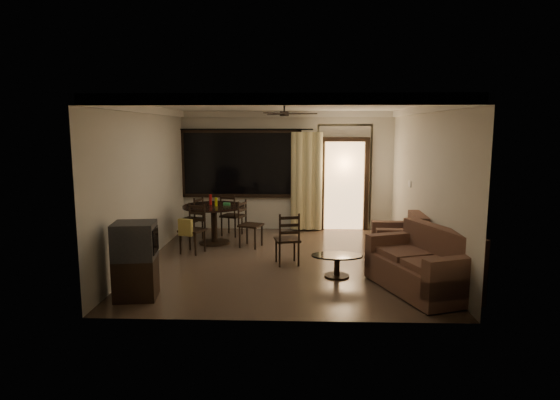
{
  "coord_description": "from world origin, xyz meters",
  "views": [
    {
      "loc": [
        0.21,
        -8.32,
        2.38
      ],
      "look_at": [
        -0.08,
        0.2,
        1.09
      ],
      "focal_mm": 30.0,
      "sensor_mm": 36.0,
      "label": 1
    }
  ],
  "objects_px": {
    "dining_chair_west": "(192,227)",
    "dining_chair_south": "(192,238)",
    "dining_table": "(214,214)",
    "tv_cabinet": "(136,260)",
    "dining_chair_east": "(250,233)",
    "side_chair": "(287,249)",
    "armchair": "(401,243)",
    "dining_chair_north": "(232,223)",
    "coffee_table": "(337,262)",
    "sofa": "(424,267)"
  },
  "relations": [
    {
      "from": "tv_cabinet",
      "to": "dining_chair_west",
      "type": "bearing_deg",
      "value": 82.33
    },
    {
      "from": "dining_table",
      "to": "sofa",
      "type": "xyz_separation_m",
      "value": [
        3.62,
        -2.83,
        -0.27
      ]
    },
    {
      "from": "dining_table",
      "to": "tv_cabinet",
      "type": "distance_m",
      "value": 3.31
    },
    {
      "from": "tv_cabinet",
      "to": "coffee_table",
      "type": "distance_m",
      "value": 3.14
    },
    {
      "from": "dining_table",
      "to": "side_chair",
      "type": "height_order",
      "value": "dining_table"
    },
    {
      "from": "coffee_table",
      "to": "side_chair",
      "type": "xyz_separation_m",
      "value": [
        -0.82,
        0.68,
        0.04
      ]
    },
    {
      "from": "dining_chair_east",
      "to": "tv_cabinet",
      "type": "xyz_separation_m",
      "value": [
        -1.33,
        -2.98,
        0.27
      ]
    },
    {
      "from": "dining_table",
      "to": "coffee_table",
      "type": "height_order",
      "value": "dining_table"
    },
    {
      "from": "dining_chair_west",
      "to": "armchair",
      "type": "relative_size",
      "value": 1.04
    },
    {
      "from": "dining_chair_west",
      "to": "dining_chair_east",
      "type": "relative_size",
      "value": 1.0
    },
    {
      "from": "armchair",
      "to": "dining_chair_south",
      "type": "bearing_deg",
      "value": 174.68
    },
    {
      "from": "coffee_table",
      "to": "side_chair",
      "type": "height_order",
      "value": "side_chair"
    },
    {
      "from": "dining_chair_east",
      "to": "dining_chair_north",
      "type": "bearing_deg",
      "value": 46.76
    },
    {
      "from": "dining_chair_west",
      "to": "tv_cabinet",
      "type": "relative_size",
      "value": 0.87
    },
    {
      "from": "dining_chair_north",
      "to": "coffee_table",
      "type": "height_order",
      "value": "dining_chair_north"
    },
    {
      "from": "coffee_table",
      "to": "side_chair",
      "type": "relative_size",
      "value": 0.88
    },
    {
      "from": "dining_table",
      "to": "dining_chair_east",
      "type": "relative_size",
      "value": 1.36
    },
    {
      "from": "sofa",
      "to": "tv_cabinet",
      "type": "bearing_deg",
      "value": 166.01
    },
    {
      "from": "dining_table",
      "to": "dining_chair_north",
      "type": "bearing_deg",
      "value": 70.46
    },
    {
      "from": "armchair",
      "to": "coffee_table",
      "type": "distance_m",
      "value": 1.49
    },
    {
      "from": "dining_chair_west",
      "to": "coffee_table",
      "type": "distance_m",
      "value": 3.83
    },
    {
      "from": "tv_cabinet",
      "to": "side_chair",
      "type": "relative_size",
      "value": 1.16
    },
    {
      "from": "coffee_table",
      "to": "side_chair",
      "type": "distance_m",
      "value": 1.07
    },
    {
      "from": "dining_chair_west",
      "to": "coffee_table",
      "type": "xyz_separation_m",
      "value": [
        2.92,
        -2.47,
        -0.04
      ]
    },
    {
      "from": "tv_cabinet",
      "to": "side_chair",
      "type": "height_order",
      "value": "tv_cabinet"
    },
    {
      "from": "tv_cabinet",
      "to": "side_chair",
      "type": "distance_m",
      "value": 2.76
    },
    {
      "from": "dining_chair_south",
      "to": "coffee_table",
      "type": "bearing_deg",
      "value": -7.69
    },
    {
      "from": "dining_chair_north",
      "to": "side_chair",
      "type": "height_order",
      "value": "dining_chair_north"
    },
    {
      "from": "dining_table",
      "to": "armchair",
      "type": "height_order",
      "value": "dining_table"
    },
    {
      "from": "dining_table",
      "to": "side_chair",
      "type": "relative_size",
      "value": 1.37
    },
    {
      "from": "dining_chair_west",
      "to": "dining_chair_south",
      "type": "height_order",
      "value": "same"
    },
    {
      "from": "side_chair",
      "to": "dining_chair_south",
      "type": "bearing_deg",
      "value": -33.63
    },
    {
      "from": "dining_chair_west",
      "to": "dining_chair_south",
      "type": "xyz_separation_m",
      "value": [
        0.24,
        -1.09,
        0.02
      ]
    },
    {
      "from": "dining_table",
      "to": "dining_chair_east",
      "type": "bearing_deg",
      "value": -19.71
    },
    {
      "from": "tv_cabinet",
      "to": "sofa",
      "type": "xyz_separation_m",
      "value": [
        4.16,
        0.44,
        -0.18
      ]
    },
    {
      "from": "dining_table",
      "to": "dining_chair_south",
      "type": "bearing_deg",
      "value": -109.74
    },
    {
      "from": "coffee_table",
      "to": "dining_chair_west",
      "type": "bearing_deg",
      "value": 139.76
    },
    {
      "from": "armchair",
      "to": "dining_chair_north",
      "type": "bearing_deg",
      "value": 150.59
    },
    {
      "from": "dining_table",
      "to": "dining_chair_south",
      "type": "distance_m",
      "value": 0.92
    },
    {
      "from": "dining_chair_north",
      "to": "tv_cabinet",
      "type": "xyz_separation_m",
      "value": [
        -0.81,
        -4.0,
        0.27
      ]
    },
    {
      "from": "armchair",
      "to": "dining_chair_east",
      "type": "bearing_deg",
      "value": 161.86
    },
    {
      "from": "dining_chair_west",
      "to": "armchair",
      "type": "xyz_separation_m",
      "value": [
        4.14,
        -1.63,
        0.08
      ]
    },
    {
      "from": "side_chair",
      "to": "dining_table",
      "type": "bearing_deg",
      "value": -56.86
    },
    {
      "from": "dining_chair_east",
      "to": "armchair",
      "type": "relative_size",
      "value": 1.04
    },
    {
      "from": "dining_table",
      "to": "coffee_table",
      "type": "distance_m",
      "value": 3.26
    },
    {
      "from": "dining_table",
      "to": "tv_cabinet",
      "type": "bearing_deg",
      "value": -99.47
    },
    {
      "from": "dining_table",
      "to": "dining_chair_north",
      "type": "height_order",
      "value": "dining_table"
    },
    {
      "from": "dining_chair_north",
      "to": "coffee_table",
      "type": "relative_size",
      "value": 1.14
    },
    {
      "from": "dining_chair_west",
      "to": "dining_chair_east",
      "type": "xyz_separation_m",
      "value": [
        1.32,
        -0.56,
        0.0
      ]
    },
    {
      "from": "side_chair",
      "to": "tv_cabinet",
      "type": "bearing_deg",
      "value": 26.78
    }
  ]
}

